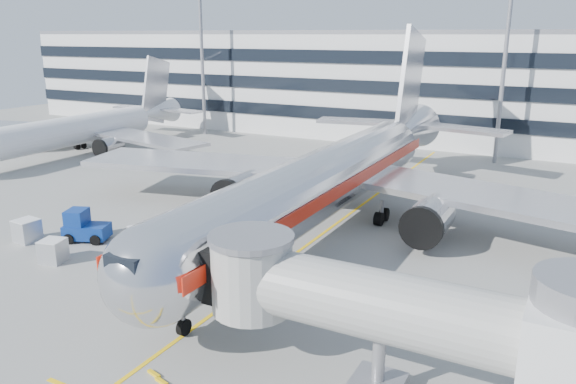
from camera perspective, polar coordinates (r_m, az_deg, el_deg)
The scene contains 14 objects.
ground at distance 36.41m, azimuth -2.64°, elevation -8.71°, with size 180.00×180.00×0.00m, color gray.
lead_in_line at distance 44.66m, azimuth 3.89°, elevation -3.99°, with size 0.25×70.00×0.01m, color yellow.
main_jet at distance 44.95m, azimuth 4.89°, elevation 1.76°, with size 50.95×48.70×16.06m.
jet_bridge at distance 23.82m, azimuth 13.34°, elevation -12.74°, with size 17.80×4.50×7.00m.
terminal at distance 88.37m, azimuth 17.04°, elevation 10.37°, with size 150.00×24.25×15.60m.
light_mast_west at distance 87.56m, azimuth -8.81°, elevation 15.47°, with size 2.40×1.20×25.45m.
light_mast_centre at distance 71.04m, azimuth 21.39°, elevation 14.57°, with size 2.40×1.20×25.45m.
second_jet at distance 78.01m, azimuth -20.27°, elevation 6.02°, with size 38.21×36.52×12.04m.
belt_loader at distance 39.14m, azimuth -8.16°, elevation -5.92°, with size 5.38×3.39×2.53m.
baggage_tug at distance 45.02m, azimuth -20.02°, elevation -3.37°, with size 3.66×2.98×2.41m.
cargo_container_left at distance 41.71m, azimuth -22.77°, elevation -5.53°, with size 1.81×1.81×1.59m.
cargo_container_right at distance 46.54m, azimuth -24.99°, elevation -3.56°, with size 1.71×1.71×1.70m.
cargo_container_front at distance 42.65m, azimuth -14.78°, elevation -4.38°, with size 1.89×1.89×1.51m.
ramp_worker at distance 38.34m, azimuth -9.35°, elevation -6.21°, with size 0.63×0.41×1.71m, color #8DE918.
Camera 1 is at (16.95, -28.47, 15.07)m, focal length 35.00 mm.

